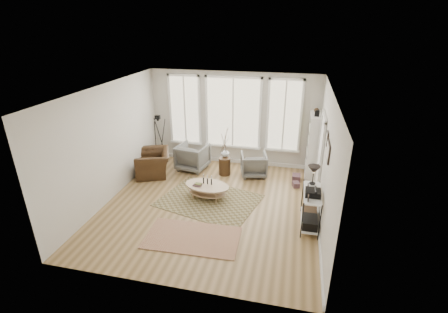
% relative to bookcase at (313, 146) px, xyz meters
% --- Properties ---
extents(room, '(5.50, 5.54, 2.90)m').
position_rel_bookcase_xyz_m(room, '(-2.42, -2.20, 0.47)').
color(room, '#A48251').
rests_on(room, ground).
extents(bay_window, '(4.14, 0.12, 2.24)m').
position_rel_bookcase_xyz_m(bay_window, '(-2.44, 0.49, 0.65)').
color(bay_window, '#D3C484').
rests_on(bay_window, ground).
extents(door, '(0.09, 1.06, 2.22)m').
position_rel_bookcase_xyz_m(door, '(0.13, -1.08, 0.17)').
color(door, silver).
rests_on(door, ground).
extents(bookcase, '(0.31, 0.85, 2.06)m').
position_rel_bookcase_xyz_m(bookcase, '(0.00, 0.00, 0.00)').
color(bookcase, white).
rests_on(bookcase, ground).
extents(low_shelf, '(0.38, 1.08, 1.30)m').
position_rel_bookcase_xyz_m(low_shelf, '(-0.06, -2.52, -0.44)').
color(low_shelf, white).
rests_on(low_shelf, ground).
extents(wall_art, '(0.04, 0.88, 0.44)m').
position_rel_bookcase_xyz_m(wall_art, '(0.14, -2.49, 0.92)').
color(wall_art, black).
rests_on(wall_art, ground).
extents(rug_main, '(2.75, 2.32, 0.01)m').
position_rel_bookcase_xyz_m(rug_main, '(-2.54, -2.01, -0.95)').
color(rug_main, brown).
rests_on(rug_main, ground).
extents(rug_runner, '(2.03, 1.18, 0.01)m').
position_rel_bookcase_xyz_m(rug_runner, '(-2.48, -3.58, -0.94)').
color(rug_runner, brown).
rests_on(rug_runner, ground).
extents(coffee_table, '(1.26, 0.90, 0.54)m').
position_rel_bookcase_xyz_m(coffee_table, '(-2.63, -1.87, -0.67)').
color(coffee_table, tan).
rests_on(coffee_table, ground).
extents(armchair_left, '(0.99, 1.01, 0.80)m').
position_rel_bookcase_xyz_m(armchair_left, '(-3.54, -0.26, -0.56)').
color(armchair_left, slate).
rests_on(armchair_left, ground).
extents(armchair_right, '(0.89, 0.91, 0.69)m').
position_rel_bookcase_xyz_m(armchair_right, '(-1.64, -0.29, -0.61)').
color(armchair_right, slate).
rests_on(armchair_right, ground).
extents(side_table, '(0.35, 0.35, 1.48)m').
position_rel_bookcase_xyz_m(side_table, '(-2.49, -0.42, -0.24)').
color(side_table, '#3B2412').
rests_on(side_table, ground).
extents(vase, '(0.29, 0.29, 0.24)m').
position_rel_bookcase_xyz_m(vase, '(-2.50, -0.29, -0.30)').
color(vase, silver).
rests_on(vase, side_table).
extents(accent_chair, '(1.40, 1.32, 0.72)m').
position_rel_bookcase_xyz_m(accent_chair, '(-4.58, -0.87, -0.60)').
color(accent_chair, '#3B2412').
rests_on(accent_chair, ground).
extents(tripod_camera, '(0.56, 0.56, 1.58)m').
position_rel_bookcase_xyz_m(tripod_camera, '(-4.69, -0.06, -0.23)').
color(tripod_camera, black).
rests_on(tripod_camera, ground).
extents(book_stack_near, '(0.23, 0.29, 0.19)m').
position_rel_bookcase_xyz_m(book_stack_near, '(-0.39, -0.38, -0.86)').
color(book_stack_near, brown).
rests_on(book_stack_near, ground).
extents(book_stack_far, '(0.23, 0.26, 0.14)m').
position_rel_bookcase_xyz_m(book_stack_far, '(-0.39, -0.76, -0.89)').
color(book_stack_far, brown).
rests_on(book_stack_far, ground).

